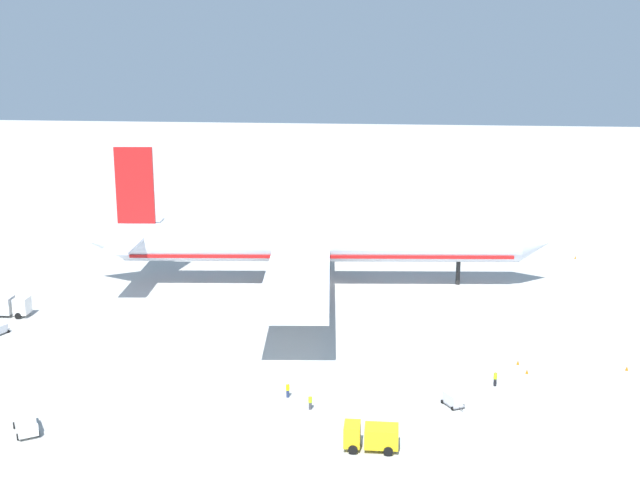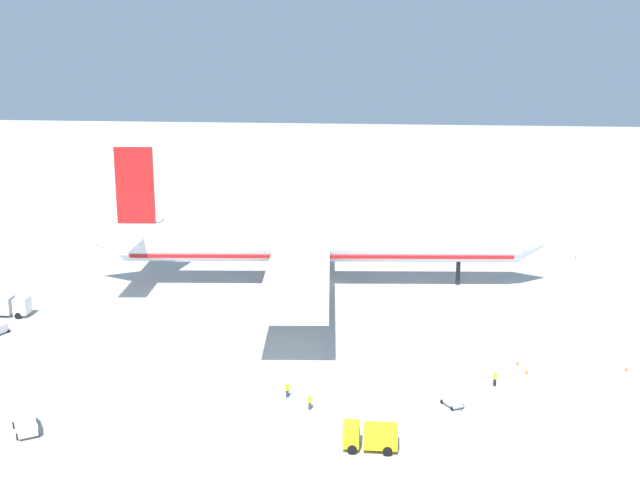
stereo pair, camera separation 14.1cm
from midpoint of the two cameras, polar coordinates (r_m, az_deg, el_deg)
name	(u,v)px [view 2 (the right image)]	position (r m, az deg, el deg)	size (l,w,h in m)	color
ground_plane	(321,284)	(128.28, 0.13, -3.17)	(600.00, 600.00, 0.00)	#B2B2AD
airliner	(313,244)	(126.51, -0.51, -0.27)	(74.00, 73.15, 22.07)	silver
service_truck_0	(7,305)	(120.80, -21.57, -4.38)	(6.33, 3.03, 2.81)	white
service_truck_1	(370,436)	(76.61, 3.70, -13.86)	(5.17, 2.73, 2.45)	yellow
service_van	(25,422)	(84.75, -20.39, -12.18)	(3.87, 4.45, 1.97)	white
baggage_cart_0	(452,399)	(86.36, 9.55, -11.21)	(2.51, 2.97, 1.37)	gray
baggage_cart_1	(432,229)	(166.18, 8.05, 0.79)	(2.65, 3.10, 1.45)	#595B60
ground_worker_2	(495,379)	(91.97, 12.50, -9.70)	(0.55, 0.55, 1.72)	black
ground_worker_3	(287,390)	(87.20, -2.32, -10.71)	(0.47, 0.47, 1.67)	navy
ground_worker_4	(310,402)	(84.38, -0.69, -11.57)	(0.47, 0.47, 1.62)	#3F3F47
traffic_cone_0	(518,362)	(98.72, 14.06, -8.54)	(0.36, 0.36, 0.55)	orange
traffic_cone_1	(627,368)	(100.80, 21.21, -8.60)	(0.36, 0.36, 0.55)	orange
traffic_cone_2	(527,372)	(96.32, 14.67, -9.13)	(0.36, 0.36, 0.55)	orange
traffic_cone_3	(446,235)	(163.37, 9.07, 0.36)	(0.36, 0.36, 0.55)	orange
traffic_cone_4	(576,257)	(150.93, 17.92, -1.20)	(0.36, 0.36, 0.55)	orange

